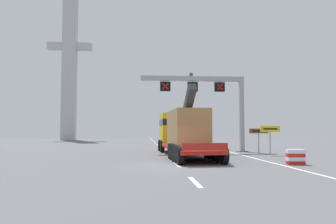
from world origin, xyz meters
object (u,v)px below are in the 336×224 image
overhead_lane_gantry (208,92)px  heavy_haul_truck_red (182,131)px  crash_barrier_striped (295,157)px  tourist_info_sign_brown (259,134)px  bridge_pylon_distant (70,62)px  exit_sign_yellow (270,133)px

overhead_lane_gantry → heavy_haul_truck_red: bearing=-131.8°
heavy_haul_truck_red → crash_barrier_striped: bearing=-53.1°
tourist_info_sign_brown → crash_barrier_striped: 9.69m
overhead_lane_gantry → bridge_pylon_distant: (-21.40, 36.79, 10.42)m
overhead_lane_gantry → crash_barrier_striped: overhead_lane_gantry is taller
heavy_haul_truck_red → tourist_info_sign_brown: size_ratio=6.45×
heavy_haul_truck_red → tourist_info_sign_brown: heavy_haul_truck_red is taller
heavy_haul_truck_red → crash_barrier_striped: (5.86, -7.82, -1.54)m
overhead_lane_gantry → bridge_pylon_distant: bridge_pylon_distant is taller
heavy_haul_truck_red → bridge_pylon_distant: (-18.39, 40.15, 14.11)m
crash_barrier_striped → bridge_pylon_distant: size_ratio=0.03×
tourist_info_sign_brown → crash_barrier_striped: bearing=-98.2°
heavy_haul_truck_red → bridge_pylon_distant: 46.36m
exit_sign_yellow → bridge_pylon_distant: 50.45m
overhead_lane_gantry → crash_barrier_striped: (2.85, -11.18, -5.23)m
crash_barrier_striped → bridge_pylon_distant: bearing=116.8°
overhead_lane_gantry → bridge_pylon_distant: size_ratio=0.32×
overhead_lane_gantry → tourist_info_sign_brown: size_ratio=4.61×
crash_barrier_striped → exit_sign_yellow: bearing=78.9°
overhead_lane_gantry → bridge_pylon_distant: bearing=120.2°
exit_sign_yellow → overhead_lane_gantry: bearing=134.6°
tourist_info_sign_brown → bridge_pylon_distant: (-25.64, 38.46, 14.40)m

